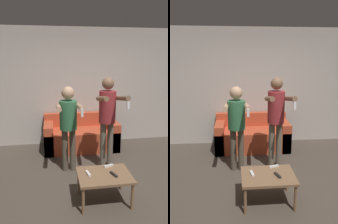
# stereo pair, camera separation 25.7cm
# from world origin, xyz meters

# --- Properties ---
(ground_plane) EXTENTS (14.00, 14.00, 0.00)m
(ground_plane) POSITION_xyz_m (0.00, 0.00, 0.00)
(ground_plane) COLOR #4C4238
(wall_back) EXTENTS (6.40, 0.06, 2.70)m
(wall_back) POSITION_xyz_m (0.00, 2.15, 1.35)
(wall_back) COLOR beige
(wall_back) RESTS_ON ground_plane
(couch) EXTENTS (1.63, 0.77, 0.78)m
(couch) POSITION_xyz_m (-0.15, 1.72, 0.29)
(couch) COLOR #C64C2D
(couch) RESTS_ON ground_plane
(person_standing_left) EXTENTS (0.43, 0.70, 1.55)m
(person_standing_left) POSITION_xyz_m (-0.50, 0.72, 0.97)
(person_standing_left) COLOR brown
(person_standing_left) RESTS_ON ground_plane
(person_standing_right) EXTENTS (0.42, 0.76, 1.70)m
(person_standing_right) POSITION_xyz_m (0.21, 0.72, 1.06)
(person_standing_right) COLOR #6B6051
(person_standing_right) RESTS_ON ground_plane
(coffee_table) EXTENTS (0.75, 0.56, 0.43)m
(coffee_table) POSITION_xyz_m (-0.08, -0.24, 0.38)
(coffee_table) COLOR #846042
(coffee_table) RESTS_ON ground_plane
(remote_near) EXTENTS (0.08, 0.15, 0.02)m
(remote_near) POSITION_xyz_m (0.05, -0.28, 0.44)
(remote_near) COLOR black
(remote_near) RESTS_ON coffee_table
(remote_mid) EXTENTS (0.06, 0.15, 0.02)m
(remote_mid) POSITION_xyz_m (-0.30, -0.20, 0.44)
(remote_mid) COLOR white
(remote_mid) RESTS_ON coffee_table
(remote_far) EXTENTS (0.15, 0.08, 0.02)m
(remote_far) POSITION_xyz_m (0.04, -0.03, 0.44)
(remote_far) COLOR white
(remote_far) RESTS_ON coffee_table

